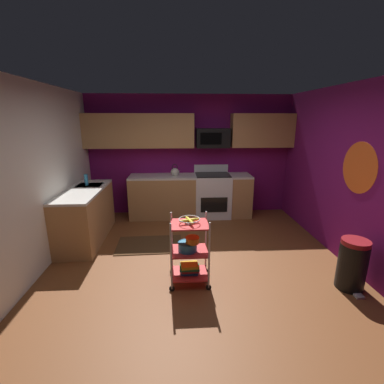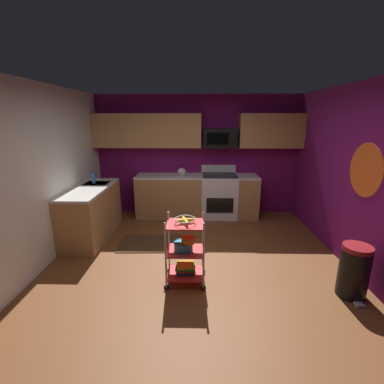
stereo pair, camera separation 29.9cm
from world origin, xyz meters
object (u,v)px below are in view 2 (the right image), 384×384
mixing_bowl_large (183,246)px  mixing_bowl_small (188,240)px  kettle (182,172)px  trash_can (354,271)px  rolling_cart (185,251)px  dish_soap_bottle (93,178)px  microwave (220,138)px  fruit_bowl (185,220)px  book_stack (185,268)px  oven_range (219,195)px

mixing_bowl_large → mixing_bowl_small: bearing=-22.1°
kettle → mixing_bowl_small: bearing=-85.0°
mixing_bowl_large → trash_can: bearing=-6.6°
rolling_cart → dish_soap_bottle: 2.58m
microwave → mixing_bowl_small: size_ratio=3.85×
microwave → rolling_cart: (-0.62, -2.62, -1.25)m
mixing_bowl_large → rolling_cart: bearing=-0.0°
microwave → fruit_bowl: size_ratio=2.57×
fruit_bowl → trash_can: fruit_bowl is taller
book_stack → fruit_bowl: bearing=63.4°
oven_range → mixing_bowl_small: size_ratio=6.04×
rolling_cart → mixing_bowl_small: (0.04, -0.02, 0.17)m
mixing_bowl_small → kettle: (-0.22, 2.54, 0.38)m
oven_range → fruit_bowl: bearing=-103.8°
dish_soap_bottle → mixing_bowl_large: bearing=-44.6°
rolling_cart → mixing_bowl_small: rolling_cart is taller
oven_range → kettle: (-0.81, -0.00, 0.52)m
dish_soap_bottle → kettle: bearing=25.2°
kettle → mixing_bowl_large: bearing=-86.3°
microwave → book_stack: (-0.62, -2.62, -1.50)m
kettle → microwave: bearing=7.6°
microwave → mixing_bowl_small: (-0.58, -2.65, -1.08)m
kettle → dish_soap_bottle: (-1.62, -0.76, 0.02)m
oven_range → dish_soap_bottle: 2.60m
mixing_bowl_small → dish_soap_bottle: (-1.84, 1.78, 0.40)m
microwave → trash_can: microwave is taller
mixing_bowl_small → trash_can: 2.04m
mixing_bowl_small → trash_can: bearing=-6.1°
mixing_bowl_large → microwave: bearing=76.2°
mixing_bowl_small → kettle: bearing=95.0°
fruit_bowl → mixing_bowl_small: 0.26m
microwave → mixing_bowl_large: size_ratio=2.78×
oven_range → mixing_bowl_large: (-0.65, -2.52, 0.04)m
mixing_bowl_large → book_stack: 0.32m
microwave → book_stack: 3.09m
mixing_bowl_small → book_stack: (-0.04, 0.02, -0.42)m
fruit_bowl → book_stack: 0.68m
rolling_cart → mixing_bowl_large: (-0.02, 0.00, 0.07)m
mixing_bowl_large → trash_can: 2.09m
mixing_bowl_large → dish_soap_bottle: bearing=135.4°
rolling_cart → dish_soap_bottle: bearing=135.8°
trash_can → fruit_bowl: bearing=173.4°
book_stack → kettle: size_ratio=0.99×
microwave → fruit_bowl: 2.82m
kettle → oven_range: bearing=0.3°
rolling_cart → fruit_bowl: rolling_cart is taller
oven_range → rolling_cart: oven_range is taller
rolling_cart → mixing_bowl_large: 0.07m
mixing_bowl_small → dish_soap_bottle: dish_soap_bottle is taller
mixing_bowl_small → dish_soap_bottle: bearing=135.9°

